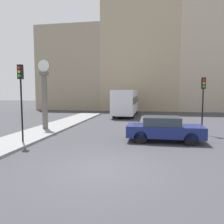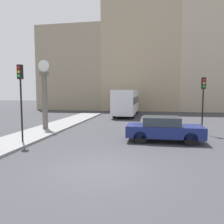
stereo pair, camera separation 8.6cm
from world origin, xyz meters
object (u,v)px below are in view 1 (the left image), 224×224
(bus_distant, at_px, (126,101))
(traffic_light_near, at_px, (21,87))
(sedan_car, at_px, (164,129))
(traffic_light_far, at_px, (203,94))
(street_clock, at_px, (45,96))

(bus_distant, xyz_separation_m, traffic_light_near, (-3.90, -15.57, 1.35))
(sedan_car, bearing_deg, traffic_light_far, 44.95)
(bus_distant, distance_m, street_clock, 12.34)
(bus_distant, relative_size, traffic_light_near, 2.14)
(sedan_car, distance_m, traffic_light_far, 4.22)
(bus_distant, bearing_deg, traffic_light_near, -104.06)
(sedan_car, relative_size, street_clock, 0.84)
(sedan_car, xyz_separation_m, traffic_light_far, (2.64, 2.64, 1.97))
(bus_distant, distance_m, traffic_light_far, 12.68)
(sedan_car, xyz_separation_m, street_clock, (-8.41, 2.20, 1.80))
(bus_distant, bearing_deg, street_clock, -112.52)
(bus_distant, xyz_separation_m, traffic_light_far, (6.33, -10.94, 0.98))
(traffic_light_far, bearing_deg, sedan_car, -135.05)
(traffic_light_far, bearing_deg, traffic_light_near, -155.65)
(traffic_light_far, distance_m, street_clock, 11.06)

